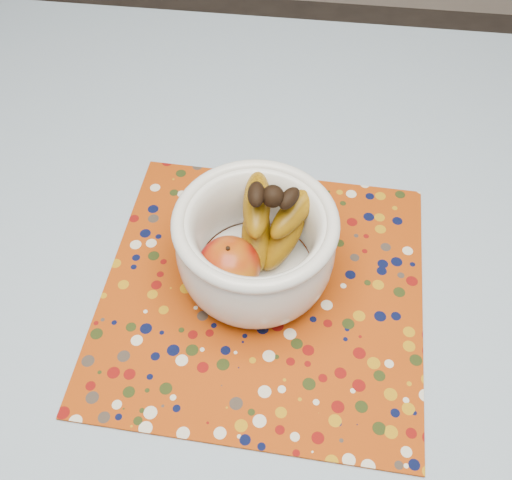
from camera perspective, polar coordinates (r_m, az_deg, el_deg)
table at (r=0.79m, az=1.62°, el=-12.31°), size 1.20×1.20×0.75m
tablecloth at (r=0.72m, az=1.76°, el=-9.54°), size 1.32×1.32×0.01m
placemat at (r=0.74m, az=0.64°, el=-4.87°), size 0.40×0.40×0.00m
fruit_bowl at (r=0.70m, az=0.36°, el=-0.14°), size 0.20×0.19×0.15m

